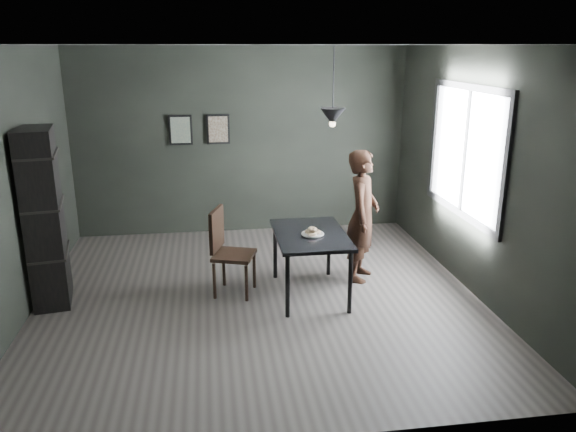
{
  "coord_description": "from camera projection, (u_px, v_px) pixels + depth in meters",
  "views": [
    {
      "loc": [
        -0.52,
        -5.94,
        2.8
      ],
      "look_at": [
        0.35,
        0.05,
        0.95
      ],
      "focal_mm": 35.0,
      "sensor_mm": 36.0,
      "label": 1
    }
  ],
  "objects": [
    {
      "name": "back_wall",
      "position": [
        242.0,
        142.0,
        8.46
      ],
      "size": [
        5.0,
        0.1,
        2.8
      ],
      "primitive_type": "cube",
      "color": "black",
      "rests_on": "ground"
    },
    {
      "name": "woman",
      "position": [
        363.0,
        216.0,
        6.81
      ],
      "size": [
        0.6,
        0.7,
        1.62
      ],
      "primitive_type": "imported",
      "rotation": [
        0.0,
        0.0,
        1.14
      ],
      "color": "black",
      "rests_on": "ground"
    },
    {
      "name": "shelf_unit",
      "position": [
        44.0,
        218.0,
        6.12
      ],
      "size": [
        0.48,
        0.71,
        1.97
      ],
      "primitive_type": "cube",
      "rotation": [
        0.0,
        0.0,
        0.17
      ],
      "color": "black",
      "rests_on": "ground"
    },
    {
      "name": "donut_pile",
      "position": [
        313.0,
        232.0,
        6.29
      ],
      "size": [
        0.18,
        0.18,
        0.08
      ],
      "rotation": [
        0.0,
        0.0,
        0.25
      ],
      "color": "beige",
      "rests_on": "white_plate"
    },
    {
      "name": "cafe_table",
      "position": [
        310.0,
        240.0,
        6.39
      ],
      "size": [
        0.8,
        1.2,
        0.75
      ],
      "color": "black",
      "rests_on": "ground"
    },
    {
      "name": "white_plate",
      "position": [
        313.0,
        235.0,
        6.3
      ],
      "size": [
        0.23,
        0.23,
        0.01
      ],
      "primitive_type": "cylinder",
      "color": "white",
      "rests_on": "cafe_table"
    },
    {
      "name": "wood_chair",
      "position": [
        226.0,
        246.0,
        6.46
      ],
      "size": [
        0.56,
        0.56,
        1.02
      ],
      "rotation": [
        0.0,
        0.0,
        -0.32
      ],
      "color": "black",
      "rests_on": "ground"
    },
    {
      "name": "ceiling",
      "position": [
        255.0,
        45.0,
        5.69
      ],
      "size": [
        5.0,
        5.0,
        0.02
      ],
      "color": "silver",
      "rests_on": "ground"
    },
    {
      "name": "ground",
      "position": [
        259.0,
        297.0,
        6.51
      ],
      "size": [
        5.0,
        5.0,
        0.0
      ],
      "primitive_type": "plane",
      "color": "#373330",
      "rests_on": "ground"
    },
    {
      "name": "window_assembly",
      "position": [
        465.0,
        152.0,
        6.57
      ],
      "size": [
        0.04,
        1.96,
        1.56
      ],
      "color": "white",
      "rests_on": "ground"
    },
    {
      "name": "pendant_lamp",
      "position": [
        333.0,
        116.0,
        6.12
      ],
      "size": [
        0.28,
        0.28,
        0.86
      ],
      "color": "black",
      "rests_on": "ground"
    },
    {
      "name": "framed_print_left",
      "position": [
        181.0,
        130.0,
        8.25
      ],
      "size": [
        0.34,
        0.04,
        0.44
      ],
      "color": "black",
      "rests_on": "ground"
    },
    {
      "name": "framed_print_right",
      "position": [
        218.0,
        129.0,
        8.33
      ],
      "size": [
        0.34,
        0.04,
        0.44
      ],
      "color": "black",
      "rests_on": "ground"
    }
  ]
}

